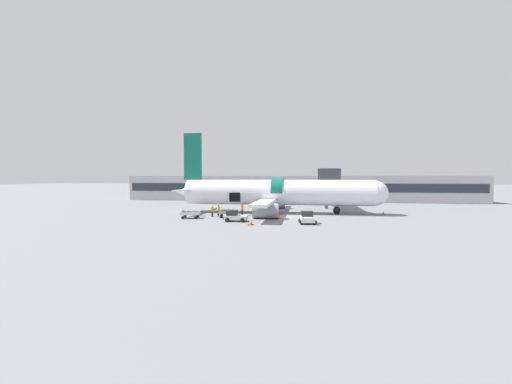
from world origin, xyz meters
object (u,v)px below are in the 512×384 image
object	(u,v)px
ground_crew_loader_a	(218,210)
ground_crew_driver	(212,211)
airplane	(275,193)
baggage_cart_queued	(191,214)
baggage_tug_lead	(307,218)
baggage_cart_loading	(229,213)
ground_crew_supervisor	(255,210)
ground_crew_loader_b	(242,209)
baggage_tug_mid	(235,217)

from	to	relation	value
ground_crew_loader_a	ground_crew_driver	world-z (taller)	ground_crew_driver
airplane	baggage_cart_queued	xyz separation A→B (m)	(-10.50, -8.22, -2.58)
baggage_tug_lead	baggage_cart_loading	distance (m)	11.43
baggage_tug_lead	baggage_cart_loading	world-z (taller)	baggage_tug_lead
baggage_cart_loading	baggage_cart_queued	world-z (taller)	baggage_cart_loading
ground_crew_supervisor	ground_crew_loader_a	bearing A→B (deg)	-170.85
ground_crew_loader_b	ground_crew_supervisor	world-z (taller)	ground_crew_loader_b
baggage_tug_lead	ground_crew_loader_b	size ratio (longest dim) A/B	1.46
airplane	baggage_tug_lead	distance (m)	12.06
ground_crew_loader_a	airplane	bearing A→B (deg)	32.14
baggage_tug_mid	ground_crew_driver	world-z (taller)	ground_crew_driver
baggage_tug_lead	baggage_tug_mid	bearing A→B (deg)	176.46
baggage_tug_mid	ground_crew_loader_b	world-z (taller)	ground_crew_loader_b
ground_crew_driver	ground_crew_supervisor	bearing A→B (deg)	18.95
ground_crew_loader_a	ground_crew_supervisor	size ratio (longest dim) A/B	0.96
baggage_cart_loading	baggage_cart_queued	xyz separation A→B (m)	(-4.81, -1.73, -0.04)
baggage_cart_queued	ground_crew_loader_b	bearing A→B (deg)	34.12
baggage_cart_queued	ground_crew_supervisor	bearing A→B (deg)	27.79
ground_crew_loader_b	ground_crew_supervisor	distance (m)	1.92
ground_crew_loader_b	ground_crew_driver	distance (m)	4.34
baggage_tug_lead	ground_crew_loader_b	distance (m)	11.43
airplane	ground_crew_driver	distance (m)	10.41
baggage_tug_mid	ground_crew_supervisor	xyz separation A→B (m)	(1.56, 6.22, 0.27)
baggage_tug_mid	ground_crew_supervisor	bearing A→B (deg)	75.89
baggage_cart_queued	ground_crew_loader_a	world-z (taller)	ground_crew_loader_a
baggage_cart_queued	ground_crew_driver	bearing A→B (deg)	44.92
ground_crew_supervisor	ground_crew_loader_b	bearing A→B (deg)	-177.57
airplane	baggage_cart_loading	bearing A→B (deg)	-131.25
airplane	baggage_cart_queued	distance (m)	13.58
baggage_tug_mid	baggage_cart_queued	world-z (taller)	baggage_tug_mid
ground_crew_loader_b	baggage_tug_lead	bearing A→B (deg)	-35.83
baggage_tug_mid	baggage_cart_queued	size ratio (longest dim) A/B	0.84
airplane	ground_crew_loader_b	world-z (taller)	airplane
baggage_cart_queued	ground_crew_supervisor	distance (m)	9.14
baggage_cart_loading	ground_crew_loader_a	bearing A→B (deg)	139.17
baggage_tug_mid	baggage_tug_lead	bearing A→B (deg)	-3.54
baggage_tug_mid	baggage_cart_queued	distance (m)	6.81
baggage_tug_lead	ground_crew_supervisor	distance (m)	9.99
baggage_cart_loading	baggage_tug_mid	bearing A→B (deg)	-65.11
airplane	baggage_tug_lead	xyz separation A→B (m)	(4.93, -10.73, -2.48)
ground_crew_driver	ground_crew_supervisor	xyz separation A→B (m)	(5.81, 2.00, 0.03)
airplane	ground_crew_supervisor	bearing A→B (deg)	-121.39
ground_crew_driver	airplane	bearing A→B (deg)	35.90
baggage_tug_mid	ground_crew_driver	size ratio (longest dim) A/B	1.85
airplane	baggage_cart_loading	size ratio (longest dim) A/B	8.69
ground_crew_supervisor	baggage_cart_queued	bearing A→B (deg)	-152.21
baggage_tug_lead	ground_crew_driver	size ratio (longest dim) A/B	1.65
baggage_tug_lead	baggage_cart_queued	world-z (taller)	baggage_tug_lead
airplane	ground_crew_driver	xyz separation A→B (m)	(-8.23, -5.96, -2.28)
ground_crew_driver	ground_crew_loader_b	bearing A→B (deg)	26.16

